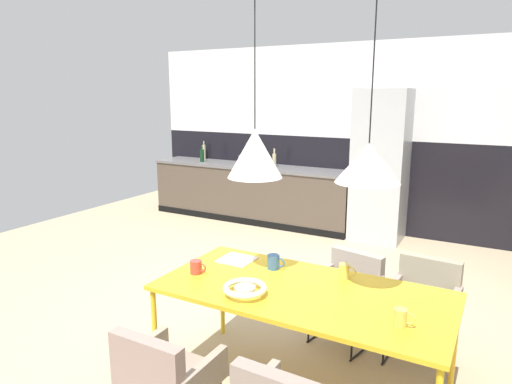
{
  "coord_description": "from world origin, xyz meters",
  "views": [
    {
      "loc": [
        1.99,
        -3.23,
        1.99
      ],
      "look_at": [
        -0.24,
        0.79,
        1.0
      ],
      "focal_mm": 31.85,
      "sensor_mm": 36.0,
      "label": 1
    }
  ],
  "objects_px": {
    "mug_dark_espresso": "(274,262)",
    "bottle_wine_green": "(202,155)",
    "armchair_facing_counter": "(163,372)",
    "bottle_vinegar_dark": "(204,152)",
    "refrigerator_column": "(380,166)",
    "armchair_by_stool": "(424,296)",
    "mug_white_ceramic": "(196,267)",
    "bottle_oil_tall": "(274,160)",
    "armchair_head_of_table": "(348,284)",
    "mug_tall_blue": "(401,318)",
    "open_book": "(237,260)",
    "dining_table": "(302,295)",
    "mug_wide_latte": "(345,271)",
    "fruit_bowl": "(245,289)",
    "pendant_lamp_over_table_far": "(368,163)",
    "cooking_pot": "(247,160)",
    "pendant_lamp_over_table_near": "(255,153)"
  },
  "relations": [
    {
      "from": "bottle_wine_green",
      "to": "bottle_vinegar_dark",
      "type": "height_order",
      "value": "bottle_vinegar_dark"
    },
    {
      "from": "armchair_head_of_table",
      "to": "mug_tall_blue",
      "type": "distance_m",
      "value": 1.23
    },
    {
      "from": "armchair_head_of_table",
      "to": "pendant_lamp_over_table_far",
      "type": "bearing_deg",
      "value": 124.92
    },
    {
      "from": "armchair_head_of_table",
      "to": "open_book",
      "type": "height_order",
      "value": "open_book"
    },
    {
      "from": "fruit_bowl",
      "to": "armchair_facing_counter",
      "type": "bearing_deg",
      "value": -108.53
    },
    {
      "from": "bottle_oil_tall",
      "to": "bottle_wine_green",
      "type": "xyz_separation_m",
      "value": [
        -1.3,
        -0.09,
        -0.01
      ]
    },
    {
      "from": "fruit_bowl",
      "to": "pendant_lamp_over_table_far",
      "type": "distance_m",
      "value": 1.08
    },
    {
      "from": "refrigerator_column",
      "to": "fruit_bowl",
      "type": "distance_m",
      "value": 3.92
    },
    {
      "from": "fruit_bowl",
      "to": "pendant_lamp_over_table_near",
      "type": "relative_size",
      "value": 0.23
    },
    {
      "from": "bottle_vinegar_dark",
      "to": "refrigerator_column",
      "type": "bearing_deg",
      "value": -3.96
    },
    {
      "from": "armchair_head_of_table",
      "to": "bottle_wine_green",
      "type": "xyz_separation_m",
      "value": [
        -3.42,
        2.76,
        0.52
      ]
    },
    {
      "from": "bottle_oil_tall",
      "to": "armchair_by_stool",
      "type": "bearing_deg",
      "value": -46.36
    },
    {
      "from": "armchair_head_of_table",
      "to": "fruit_bowl",
      "type": "relative_size",
      "value": 2.6
    },
    {
      "from": "refrigerator_column",
      "to": "armchair_facing_counter",
      "type": "xyz_separation_m",
      "value": [
        -0.04,
        -4.48,
        -0.55
      ]
    },
    {
      "from": "dining_table",
      "to": "mug_tall_blue",
      "type": "bearing_deg",
      "value": -15.62
    },
    {
      "from": "bottle_oil_tall",
      "to": "pendant_lamp_over_table_far",
      "type": "height_order",
      "value": "pendant_lamp_over_table_far"
    },
    {
      "from": "refrigerator_column",
      "to": "armchair_facing_counter",
      "type": "distance_m",
      "value": 4.52
    },
    {
      "from": "open_book",
      "to": "bottle_vinegar_dark",
      "type": "distance_m",
      "value": 4.65
    },
    {
      "from": "armchair_head_of_table",
      "to": "pendant_lamp_over_table_far",
      "type": "distance_m",
      "value": 1.41
    },
    {
      "from": "armchair_by_stool",
      "to": "open_book",
      "type": "relative_size",
      "value": 3.11
    },
    {
      "from": "open_book",
      "to": "pendant_lamp_over_table_far",
      "type": "height_order",
      "value": "pendant_lamp_over_table_far"
    },
    {
      "from": "armchair_facing_counter",
      "to": "bottle_vinegar_dark",
      "type": "relative_size",
      "value": 2.4
    },
    {
      "from": "mug_dark_espresso",
      "to": "bottle_wine_green",
      "type": "distance_m",
      "value": 4.55
    },
    {
      "from": "armchair_facing_counter",
      "to": "armchair_by_stool",
      "type": "height_order",
      "value": "armchair_by_stool"
    },
    {
      "from": "mug_tall_blue",
      "to": "bottle_wine_green",
      "type": "xyz_separation_m",
      "value": [
        -4.03,
        3.78,
        0.19
      ]
    },
    {
      "from": "bottle_vinegar_dark",
      "to": "pendant_lamp_over_table_near",
      "type": "distance_m",
      "value": 4.99
    },
    {
      "from": "armchair_head_of_table",
      "to": "fruit_bowl",
      "type": "distance_m",
      "value": 1.19
    },
    {
      "from": "dining_table",
      "to": "cooking_pot",
      "type": "distance_m",
      "value": 4.48
    },
    {
      "from": "pendant_lamp_over_table_near",
      "to": "dining_table",
      "type": "bearing_deg",
      "value": -6.52
    },
    {
      "from": "armchair_facing_counter",
      "to": "open_book",
      "type": "height_order",
      "value": "open_book"
    },
    {
      "from": "mug_wide_latte",
      "to": "armchair_by_stool",
      "type": "bearing_deg",
      "value": 51.22
    },
    {
      "from": "refrigerator_column",
      "to": "armchair_head_of_table",
      "type": "xyz_separation_m",
      "value": [
        0.48,
        -2.82,
        -0.55
      ]
    },
    {
      "from": "mug_tall_blue",
      "to": "pendant_lamp_over_table_near",
      "type": "distance_m",
      "value": 1.33
    },
    {
      "from": "mug_dark_espresso",
      "to": "bottle_oil_tall",
      "type": "height_order",
      "value": "bottle_oil_tall"
    },
    {
      "from": "fruit_bowl",
      "to": "open_book",
      "type": "height_order",
      "value": "fruit_bowl"
    },
    {
      "from": "open_book",
      "to": "mug_white_ceramic",
      "type": "xyz_separation_m",
      "value": [
        -0.12,
        -0.36,
        0.04
      ]
    },
    {
      "from": "open_book",
      "to": "mug_dark_espresso",
      "type": "distance_m",
      "value": 0.33
    },
    {
      "from": "open_book",
      "to": "bottle_oil_tall",
      "type": "distance_m",
      "value": 3.74
    },
    {
      "from": "dining_table",
      "to": "mug_white_ceramic",
      "type": "bearing_deg",
      "value": -171.23
    },
    {
      "from": "bottle_wine_green",
      "to": "bottle_oil_tall",
      "type": "bearing_deg",
      "value": 4.08
    },
    {
      "from": "armchair_facing_counter",
      "to": "cooking_pot",
      "type": "xyz_separation_m",
      "value": [
        -2.08,
        4.51,
        0.48
      ]
    },
    {
      "from": "dining_table",
      "to": "bottle_oil_tall",
      "type": "distance_m",
      "value": 4.24
    },
    {
      "from": "mug_dark_espresso",
      "to": "mug_white_ceramic",
      "type": "bearing_deg",
      "value": -142.03
    },
    {
      "from": "bottle_oil_tall",
      "to": "dining_table",
      "type": "bearing_deg",
      "value": -60.73
    },
    {
      "from": "refrigerator_column",
      "to": "dining_table",
      "type": "bearing_deg",
      "value": -83.32
    },
    {
      "from": "armchair_by_stool",
      "to": "mug_white_ceramic",
      "type": "bearing_deg",
      "value": 40.07
    },
    {
      "from": "mug_dark_espresso",
      "to": "mug_tall_blue",
      "type": "bearing_deg",
      "value": -22.63
    },
    {
      "from": "refrigerator_column",
      "to": "bottle_oil_tall",
      "type": "relative_size",
      "value": 7.27
    },
    {
      "from": "cooking_pot",
      "to": "bottle_wine_green",
      "type": "xyz_separation_m",
      "value": [
        -0.82,
        -0.08,
        0.04
      ]
    },
    {
      "from": "armchair_by_stool",
      "to": "mug_tall_blue",
      "type": "xyz_separation_m",
      "value": [
        0.02,
        -1.04,
        0.3
      ]
    }
  ]
}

